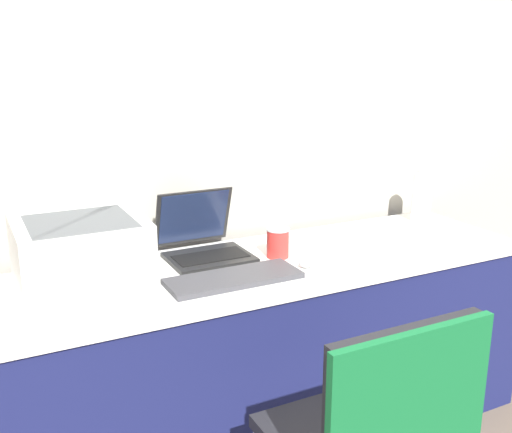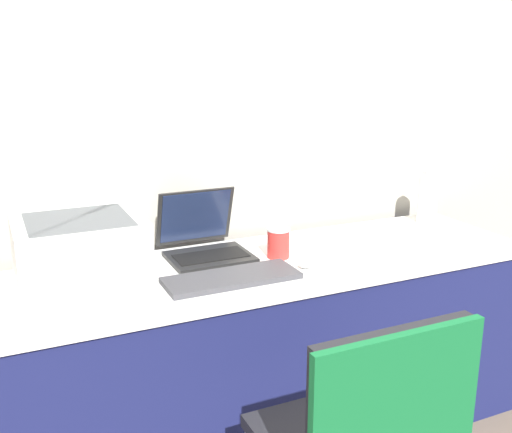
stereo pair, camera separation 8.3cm
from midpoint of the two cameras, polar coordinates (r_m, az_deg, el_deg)
wall_back at (r=2.58m, az=-3.71°, el=10.44°), size 8.00×0.05×2.60m
table at (r=2.47m, az=0.76°, el=-12.43°), size 2.10×0.65×0.74m
printer at (r=2.10m, az=-17.50°, el=-3.21°), size 0.41×0.42×0.25m
laptop_left at (r=2.37m, az=-6.03°, el=-2.47°), size 0.32×0.33×0.25m
external_keyboard at (r=2.12m, az=-3.26°, el=-5.90°), size 0.48×0.18×0.02m
coffee_cup at (r=2.34m, az=1.08°, el=-2.50°), size 0.09×0.09×0.12m
mouse at (r=2.25m, az=3.78°, el=-4.47°), size 0.06×0.05×0.03m
metal_pitcher at (r=2.92m, az=14.72°, el=1.94°), size 0.09×0.09×0.27m
chair at (r=1.68m, az=10.29°, el=-19.14°), size 0.48×0.43×0.90m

